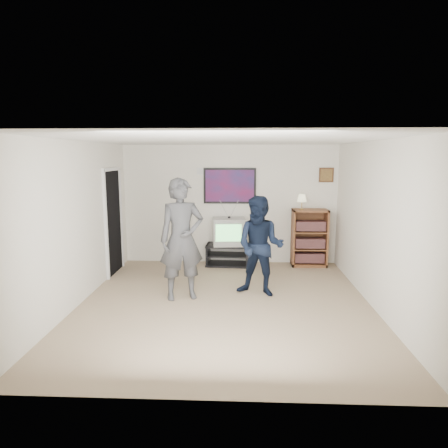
# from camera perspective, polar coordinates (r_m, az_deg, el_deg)

# --- Properties ---
(room_shell) EXTENTS (4.51, 5.00, 2.51)m
(room_shell) POSITION_cam_1_polar(r_m,az_deg,el_deg) (6.34, 0.25, 0.44)
(room_shell) COLOR #896D56
(room_shell) RESTS_ON ground
(media_stand) EXTENTS (0.92, 0.55, 0.44)m
(media_stand) POSITION_cam_1_polar(r_m,az_deg,el_deg) (8.40, 0.52, -4.41)
(media_stand) COLOR black
(media_stand) RESTS_ON room_shell
(crt_television) EXTENTS (0.72, 0.63, 0.56)m
(crt_television) POSITION_cam_1_polar(r_m,az_deg,el_deg) (8.29, 0.72, -1.04)
(crt_television) COLOR #9A9B96
(crt_television) RESTS_ON media_stand
(bookshelf) EXTENTS (0.72, 0.41, 1.19)m
(bookshelf) POSITION_cam_1_polar(r_m,az_deg,el_deg) (8.48, 12.09, -1.92)
(bookshelf) COLOR brown
(bookshelf) RESTS_ON room_shell
(table_lamp) EXTENTS (0.20, 0.20, 0.31)m
(table_lamp) POSITION_cam_1_polar(r_m,az_deg,el_deg) (8.30, 11.05, 3.11)
(table_lamp) COLOR beige
(table_lamp) RESTS_ON bookshelf
(person_tall) EXTENTS (0.82, 0.67, 1.94)m
(person_tall) POSITION_cam_1_polar(r_m,az_deg,el_deg) (6.35, -6.06, -2.18)
(person_tall) COLOR #3C3D40
(person_tall) RESTS_ON room_shell
(person_short) EXTENTS (0.95, 0.84, 1.64)m
(person_short) POSITION_cam_1_polar(r_m,az_deg,el_deg) (6.52, 5.19, -3.20)
(person_short) COLOR black
(person_short) RESTS_ON room_shell
(controller_left) EXTENTS (0.09, 0.13, 0.04)m
(controller_left) POSITION_cam_1_polar(r_m,az_deg,el_deg) (6.50, -5.44, 0.35)
(controller_left) COLOR white
(controller_left) RESTS_ON person_tall
(controller_right) EXTENTS (0.07, 0.12, 0.03)m
(controller_right) POSITION_cam_1_polar(r_m,az_deg,el_deg) (6.69, 5.40, -1.49)
(controller_right) COLOR white
(controller_right) RESTS_ON person_short
(poster) EXTENTS (1.10, 0.03, 0.75)m
(poster) POSITION_cam_1_polar(r_m,az_deg,el_deg) (8.41, 0.83, 5.48)
(poster) COLOR black
(poster) RESTS_ON room_shell
(air_vent) EXTENTS (0.28, 0.02, 0.14)m
(air_vent) POSITION_cam_1_polar(r_m,az_deg,el_deg) (8.43, -2.94, 7.52)
(air_vent) COLOR white
(air_vent) RESTS_ON room_shell
(small_picture) EXTENTS (0.30, 0.03, 0.30)m
(small_picture) POSITION_cam_1_polar(r_m,az_deg,el_deg) (8.58, 14.41, 6.80)
(small_picture) COLOR #432A15
(small_picture) RESTS_ON room_shell
(doorway) EXTENTS (0.03, 0.85, 2.00)m
(doorway) POSITION_cam_1_polar(r_m,az_deg,el_deg) (8.01, -15.58, 0.22)
(doorway) COLOR black
(doorway) RESTS_ON room_shell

